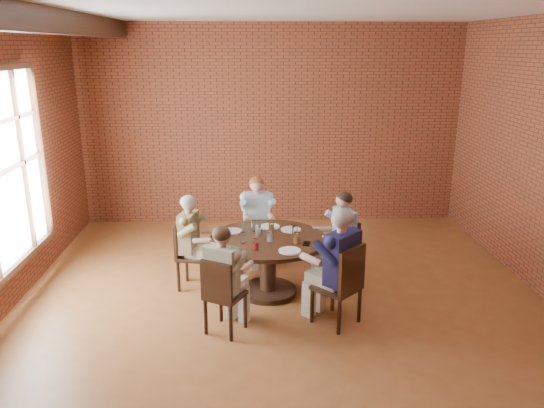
{
  "coord_description": "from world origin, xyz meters",
  "views": [
    {
      "loc": [
        -0.37,
        -5.6,
        3.02
      ],
      "look_at": [
        -0.09,
        1.0,
        1.04
      ],
      "focal_mm": 35.0,
      "sensor_mm": 36.0,
      "label": 1
    }
  ],
  "objects_px": {
    "chair_c": "(188,252)",
    "diner_a": "(340,239)",
    "chair_e": "(343,283)",
    "smartphone": "(307,244)",
    "dining_table": "(268,254)",
    "diner_c": "(193,243)",
    "diner_d": "(225,280)",
    "diner_b": "(257,220)",
    "diner_e": "(337,267)",
    "chair_b": "(257,228)",
    "chair_d": "(222,293)",
    "chair_a": "(345,249)"
  },
  "relations": [
    {
      "from": "diner_b",
      "to": "chair_c",
      "type": "relative_size",
      "value": 1.42
    },
    {
      "from": "chair_a",
      "to": "chair_e",
      "type": "bearing_deg",
      "value": -24.24
    },
    {
      "from": "diner_b",
      "to": "smartphone",
      "type": "bearing_deg",
      "value": -72.37
    },
    {
      "from": "chair_a",
      "to": "diner_a",
      "type": "bearing_deg",
      "value": -90.0
    },
    {
      "from": "dining_table",
      "to": "diner_e",
      "type": "relative_size",
      "value": 1.06
    },
    {
      "from": "diner_a",
      "to": "diner_e",
      "type": "xyz_separation_m",
      "value": [
        -0.2,
        -0.99,
        0.05
      ]
    },
    {
      "from": "diner_c",
      "to": "diner_a",
      "type": "bearing_deg",
      "value": -77.08
    },
    {
      "from": "dining_table",
      "to": "diner_b",
      "type": "relative_size",
      "value": 1.15
    },
    {
      "from": "diner_a",
      "to": "diner_c",
      "type": "distance_m",
      "value": 1.88
    },
    {
      "from": "chair_a",
      "to": "chair_b",
      "type": "height_order",
      "value": "chair_a"
    },
    {
      "from": "chair_c",
      "to": "diner_a",
      "type": "bearing_deg",
      "value": -77.55
    },
    {
      "from": "chair_a",
      "to": "diner_e",
      "type": "distance_m",
      "value": 1.06
    },
    {
      "from": "chair_b",
      "to": "diner_c",
      "type": "relative_size",
      "value": 0.72
    },
    {
      "from": "chair_a",
      "to": "diner_a",
      "type": "distance_m",
      "value": 0.16
    },
    {
      "from": "chair_e",
      "to": "smartphone",
      "type": "bearing_deg",
      "value": -103.72
    },
    {
      "from": "diner_a",
      "to": "chair_c",
      "type": "relative_size",
      "value": 1.42
    },
    {
      "from": "diner_e",
      "to": "chair_c",
      "type": "bearing_deg",
      "value": -73.45
    },
    {
      "from": "diner_e",
      "to": "smartphone",
      "type": "xyz_separation_m",
      "value": [
        -0.28,
        0.53,
        0.07
      ]
    },
    {
      "from": "diner_c",
      "to": "chair_d",
      "type": "bearing_deg",
      "value": -147.88
    },
    {
      "from": "chair_a",
      "to": "diner_d",
      "type": "distance_m",
      "value": 1.9
    },
    {
      "from": "chair_d",
      "to": "diner_c",
      "type": "bearing_deg",
      "value": -41.97
    },
    {
      "from": "chair_c",
      "to": "chair_e",
      "type": "xyz_separation_m",
      "value": [
        1.82,
        -1.07,
        0.03
      ]
    },
    {
      "from": "dining_table",
      "to": "diner_a",
      "type": "relative_size",
      "value": 1.15
    },
    {
      "from": "diner_b",
      "to": "chair_c",
      "type": "height_order",
      "value": "diner_b"
    },
    {
      "from": "chair_e",
      "to": "diner_e",
      "type": "height_order",
      "value": "diner_e"
    },
    {
      "from": "diner_e",
      "to": "chair_a",
      "type": "bearing_deg",
      "value": -148.77
    },
    {
      "from": "dining_table",
      "to": "chair_e",
      "type": "distance_m",
      "value": 1.16
    },
    {
      "from": "diner_c",
      "to": "diner_d",
      "type": "xyz_separation_m",
      "value": [
        0.45,
        -1.13,
        -0.0
      ]
    },
    {
      "from": "chair_a",
      "to": "diner_e",
      "type": "height_order",
      "value": "diner_e"
    },
    {
      "from": "chair_e",
      "to": "smartphone",
      "type": "xyz_separation_m",
      "value": [
        -0.34,
        0.6,
        0.24
      ]
    },
    {
      "from": "dining_table",
      "to": "diner_a",
      "type": "height_order",
      "value": "diner_a"
    },
    {
      "from": "dining_table",
      "to": "diner_c",
      "type": "height_order",
      "value": "diner_c"
    },
    {
      "from": "chair_d",
      "to": "diner_d",
      "type": "distance_m",
      "value": 0.15
    },
    {
      "from": "diner_b",
      "to": "chair_c",
      "type": "xyz_separation_m",
      "value": [
        -0.9,
        -0.81,
        -0.14
      ]
    },
    {
      "from": "diner_a",
      "to": "smartphone",
      "type": "xyz_separation_m",
      "value": [
        -0.48,
        -0.46,
        0.13
      ]
    },
    {
      "from": "diner_d",
      "to": "diner_e",
      "type": "height_order",
      "value": "diner_e"
    },
    {
      "from": "diner_b",
      "to": "diner_e",
      "type": "relative_size",
      "value": 0.92
    },
    {
      "from": "chair_d",
      "to": "dining_table",
      "type": "bearing_deg",
      "value": -90.0
    },
    {
      "from": "chair_b",
      "to": "diner_d",
      "type": "height_order",
      "value": "diner_d"
    },
    {
      "from": "diner_c",
      "to": "smartphone",
      "type": "bearing_deg",
      "value": -95.17
    },
    {
      "from": "chair_b",
      "to": "chair_c",
      "type": "bearing_deg",
      "value": -141.69
    },
    {
      "from": "chair_e",
      "to": "diner_a",
      "type": "bearing_deg",
      "value": -141.07
    },
    {
      "from": "diner_a",
      "to": "chair_e",
      "type": "distance_m",
      "value": 1.07
    },
    {
      "from": "chair_a",
      "to": "chair_b",
      "type": "relative_size",
      "value": 1.0
    },
    {
      "from": "chair_c",
      "to": "diner_d",
      "type": "relative_size",
      "value": 0.72
    },
    {
      "from": "chair_c",
      "to": "chair_e",
      "type": "relative_size",
      "value": 0.93
    },
    {
      "from": "chair_c",
      "to": "diner_d",
      "type": "bearing_deg",
      "value": -142.7
    },
    {
      "from": "chair_e",
      "to": "smartphone",
      "type": "relative_size",
      "value": 6.08
    },
    {
      "from": "diner_b",
      "to": "chair_c",
      "type": "bearing_deg",
      "value": -144.45
    },
    {
      "from": "diner_c",
      "to": "chair_c",
      "type": "bearing_deg",
      "value": 90.0
    }
  ]
}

